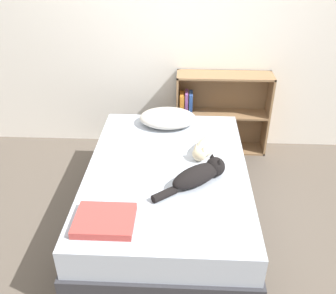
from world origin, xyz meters
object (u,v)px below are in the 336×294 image
Objects in this scene: bed at (167,196)px; pillow at (168,118)px; cat_dark at (200,174)px; bookshelf at (218,111)px; cat_light at (207,146)px.

bed is 3.56× the size of pillow.
bookshelf is at bearing 41.87° from cat_dark.
pillow is 0.58m from cat_light.
cat_dark reaches higher than cat_light.
bed is 0.52m from cat_light.
pillow is 0.76m from bookshelf.
cat_dark reaches higher than bed.
bookshelf reaches higher than pillow.
bed is at bearing 106.89° from cat_dark.
cat_light is at bearing 41.47° from cat_dark.
cat_dark is at bearing -99.63° from bookshelf.
bookshelf reaches higher than bed.
pillow is at bearing -114.26° from cat_light.
cat_dark is (0.24, -0.17, 0.35)m from bed.
pillow is at bearing 69.01° from cat_dark.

